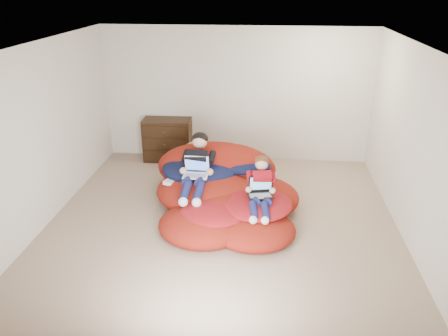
% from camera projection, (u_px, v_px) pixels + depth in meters
% --- Properties ---
extents(room_shell, '(5.10, 5.10, 2.77)m').
position_uv_depth(room_shell, '(222.00, 208.00, 6.28)').
color(room_shell, gray).
rests_on(room_shell, ground).
extents(dresser, '(0.92, 0.53, 0.81)m').
position_uv_depth(dresser, '(168.00, 140.00, 8.38)').
color(dresser, black).
rests_on(dresser, ground).
extents(beanbag_pile, '(2.31, 2.38, 0.90)m').
position_uv_depth(beanbag_pile, '(223.00, 192.00, 6.64)').
color(beanbag_pile, maroon).
rests_on(beanbag_pile, ground).
extents(cream_pillow, '(0.45, 0.29, 0.29)m').
position_uv_depth(cream_pillow, '(197.00, 150.00, 7.29)').
color(cream_pillow, beige).
rests_on(cream_pillow, beanbag_pile).
extents(older_boy, '(0.37, 1.20, 0.74)m').
position_uv_depth(older_boy, '(197.00, 165.00, 6.55)').
color(older_boy, black).
rests_on(older_boy, beanbag_pile).
extents(younger_boy, '(0.33, 0.95, 0.64)m').
position_uv_depth(younger_boy, '(261.00, 185.00, 6.08)').
color(younger_boy, '#A20E1A').
rests_on(younger_boy, beanbag_pile).
extents(laptop_white, '(0.37, 0.31, 0.27)m').
position_uv_depth(laptop_white, '(196.00, 170.00, 6.47)').
color(laptop_white, white).
rests_on(laptop_white, older_boy).
extents(laptop_black, '(0.39, 0.33, 0.25)m').
position_uv_depth(laptop_black, '(261.00, 190.00, 6.05)').
color(laptop_black, black).
rests_on(laptop_black, younger_boy).
extents(power_adapter, '(0.19, 0.19, 0.05)m').
position_uv_depth(power_adapter, '(169.00, 182.00, 6.61)').
color(power_adapter, white).
rests_on(power_adapter, beanbag_pile).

